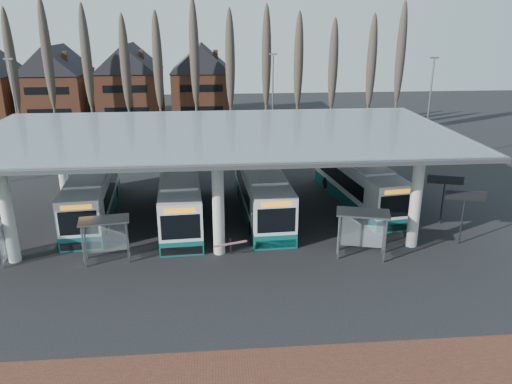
{
  "coord_description": "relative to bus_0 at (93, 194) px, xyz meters",
  "views": [
    {
      "loc": [
        -0.17,
        -25.0,
        13.51
      ],
      "look_at": [
        2.62,
        7.0,
        2.27
      ],
      "focal_mm": 35.0,
      "sensor_mm": 36.0,
      "label": 1
    }
  ],
  "objects": [
    {
      "name": "bus_0",
      "position": [
        0.0,
        0.0,
        0.0
      ],
      "size": [
        3.55,
        12.31,
        3.37
      ],
      "rotation": [
        0.0,
        0.0,
        0.08
      ],
      "color": "white",
      "rests_on": "ground"
    },
    {
      "name": "bus_2",
      "position": [
        12.1,
        -0.56,
        0.06
      ],
      "size": [
        3.26,
        12.69,
        3.5
      ],
      "rotation": [
        0.0,
        0.0,
        0.05
      ],
      "color": "white",
      "rests_on": "ground"
    },
    {
      "name": "lamp_post_c",
      "position": [
        28.91,
        10.45,
        3.74
      ],
      "size": [
        0.8,
        0.16,
        10.17
      ],
      "color": "slate",
      "rests_on": "ground"
    },
    {
      "name": "lamp_post_b",
      "position": [
        14.91,
        16.45,
        3.74
      ],
      "size": [
        0.8,
        0.16,
        10.17
      ],
      "color": "slate",
      "rests_on": "ground"
    },
    {
      "name": "barrier",
      "position": [
        9.58,
        -7.61,
        -0.79
      ],
      "size": [
        1.99,
        0.86,
        1.03
      ],
      "rotation": [
        0.0,
        0.0,
        0.3
      ],
      "color": "black",
      "rests_on": "ground"
    },
    {
      "name": "bus_3",
      "position": [
        19.68,
        1.05,
        -0.0
      ],
      "size": [
        4.23,
        12.38,
        3.37
      ],
      "rotation": [
        0.0,
        0.0,
        0.14
      ],
      "color": "white",
      "rests_on": "ground"
    },
    {
      "name": "info_sign_0",
      "position": [
        24.05,
        -7.03,
        1.36
      ],
      "size": [
        2.33,
        0.7,
        3.52
      ],
      "rotation": [
        0.0,
        0.0,
        -0.24
      ],
      "color": "black",
      "rests_on": "ground"
    },
    {
      "name": "station_canopy",
      "position": [
        8.91,
        -1.55,
        4.09
      ],
      "size": [
        32.0,
        16.0,
        6.34
      ],
      "color": "beige",
      "rests_on": "ground"
    },
    {
      "name": "bus_1",
      "position": [
        6.3,
        -1.09,
        0.03
      ],
      "size": [
        3.37,
        12.51,
        3.44
      ],
      "rotation": [
        0.0,
        0.0,
        0.06
      ],
      "color": "white",
      "rests_on": "ground"
    },
    {
      "name": "shelter_2",
      "position": [
        17.34,
        -8.08,
        0.48
      ],
      "size": [
        3.35,
        2.26,
        2.84
      ],
      "rotation": [
        0.0,
        0.0,
        -0.26
      ],
      "color": "gray",
      "rests_on": "ground"
    },
    {
      "name": "shelter_1",
      "position": [
        2.32,
        -7.35,
        0.31
      ],
      "size": [
        2.99,
        1.81,
        2.61
      ],
      "rotation": [
        0.0,
        0.0,
        0.15
      ],
      "color": "gray",
      "rests_on": "ground"
    },
    {
      "name": "info_sign_1",
      "position": [
        24.25,
        -3.82,
        1.34
      ],
      "size": [
        2.29,
        0.79,
        3.5
      ],
      "rotation": [
        0.0,
        0.0,
        -0.29
      ],
      "color": "black",
      "rests_on": "ground"
    },
    {
      "name": "lamp_post_a",
      "position": [
        -9.09,
        12.45,
        3.74
      ],
      "size": [
        0.8,
        0.16,
        10.17
      ],
      "color": "slate",
      "rests_on": "ground"
    },
    {
      "name": "townhouse_row",
      "position": [
        -6.84,
        34.45,
        4.35
      ],
      "size": [
        36.8,
        10.3,
        12.25
      ],
      "color": "brown",
      "rests_on": "ground"
    },
    {
      "name": "poplar_row",
      "position": [
        8.91,
        23.45,
        7.18
      ],
      "size": [
        45.1,
        1.1,
        14.5
      ],
      "color": "#473D33",
      "rests_on": "ground"
    },
    {
      "name": "ground",
      "position": [
        8.91,
        -9.55,
        -1.59
      ],
      "size": [
        140.0,
        140.0,
        0.0
      ],
      "primitive_type": "plane",
      "color": "black",
      "rests_on": "ground"
    }
  ]
}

